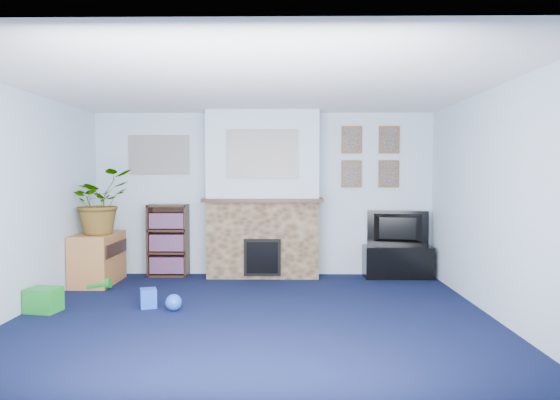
{
  "coord_description": "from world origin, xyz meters",
  "views": [
    {
      "loc": [
        0.34,
        -5.15,
        1.5
      ],
      "look_at": [
        0.26,
        0.95,
        1.18
      ],
      "focal_mm": 32.0,
      "sensor_mm": 36.0,
      "label": 1
    }
  ],
  "objects_px": {
    "bookshelf": "(168,242)",
    "sideboard": "(98,258)",
    "television": "(398,228)",
    "tv_stand": "(397,262)"
  },
  "relations": [
    {
      "from": "bookshelf",
      "to": "sideboard",
      "type": "xyz_separation_m",
      "value": [
        -0.84,
        -0.52,
        -0.15
      ]
    },
    {
      "from": "bookshelf",
      "to": "sideboard",
      "type": "height_order",
      "value": "bookshelf"
    },
    {
      "from": "tv_stand",
      "to": "television",
      "type": "height_order",
      "value": "television"
    },
    {
      "from": "sideboard",
      "to": "bookshelf",
      "type": "bearing_deg",
      "value": 31.85
    },
    {
      "from": "tv_stand",
      "to": "bookshelf",
      "type": "distance_m",
      "value": 3.36
    },
    {
      "from": "television",
      "to": "bookshelf",
      "type": "height_order",
      "value": "bookshelf"
    },
    {
      "from": "tv_stand",
      "to": "sideboard",
      "type": "relative_size",
      "value": 1.09
    },
    {
      "from": "television",
      "to": "bookshelf",
      "type": "distance_m",
      "value": 3.35
    },
    {
      "from": "tv_stand",
      "to": "sideboard",
      "type": "bearing_deg",
      "value": -173.9
    },
    {
      "from": "television",
      "to": "sideboard",
      "type": "relative_size",
      "value": 0.99
    }
  ]
}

